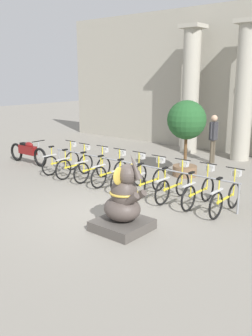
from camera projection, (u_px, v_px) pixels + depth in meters
ground_plane at (107, 213)px, 8.93m from camera, size 60.00×60.00×0.00m
column_left at (190, 90)px, 15.39m from camera, size 0.89×0.89×5.16m
column_middle at (244, 91)px, 13.95m from camera, size 0.89×0.89×5.16m
bike_rack at (132, 167)px, 10.73m from camera, size 6.54×0.05×0.77m
bicycle_0 at (62, 161)px, 12.57m from camera, size 0.48×1.62×1.04m
bicycle_1 at (76, 164)px, 12.06m from camera, size 0.48×1.62×1.04m
bicycle_2 at (94, 168)px, 11.66m from camera, size 0.48×1.62×1.04m
bicycle_3 at (111, 172)px, 11.18m from camera, size 0.48×1.62×1.04m
bicycle_4 at (130, 176)px, 10.72m from camera, size 0.48×1.62×1.04m
bicycle_5 at (150, 181)px, 10.22m from camera, size 0.48×1.62×1.04m
bicycle_6 at (174, 185)px, 9.79m from camera, size 0.48×1.62×1.04m
bicycle_7 at (199, 191)px, 9.34m from camera, size 0.48×1.62×1.04m
bicycle_8 at (226, 197)px, 8.85m from camera, size 0.48×1.62×1.04m
elephant_statue at (124, 205)px, 7.81m from camera, size 1.06×1.06×1.71m
motorcycle at (28, 152)px, 13.81m from camera, size 2.13×0.55×0.94m
person_pedestrian at (213, 134)px, 13.75m from camera, size 0.24×0.47×1.80m
potted_tree at (186, 125)px, 11.86m from camera, size 1.24×1.24×2.45m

